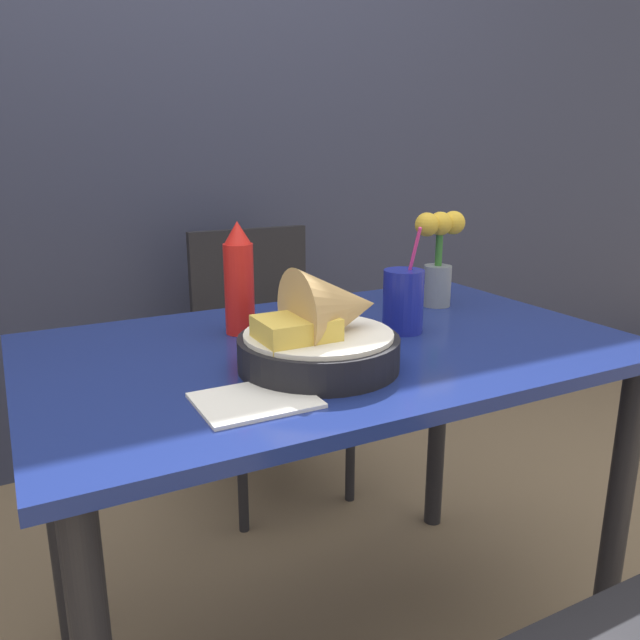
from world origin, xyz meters
The scene contains 8 objects.
wall_window centered at (0.00, 1.16, 1.30)m, with size 7.00×0.06×2.60m.
dining_table centered at (0.00, 0.00, 0.62)m, with size 1.14×0.71×0.72m.
chair_far_window centered at (0.17, 0.79, 0.50)m, with size 0.40×0.40×0.84m.
food_basket centered at (-0.08, -0.12, 0.79)m, with size 0.28×0.28×0.18m.
ketchup_bottle centered at (-0.13, 0.15, 0.83)m, with size 0.06×0.06×0.23m.
drink_cup centered at (0.16, 0.00, 0.79)m, with size 0.08×0.08×0.22m.
flower_vase centered at (0.36, 0.14, 0.85)m, with size 0.13×0.07×0.22m.
napkin centered at (-0.24, -0.20, 0.73)m, with size 0.17×0.14×0.01m.
Camera 1 is at (-0.56, -1.01, 1.09)m, focal length 35.00 mm.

